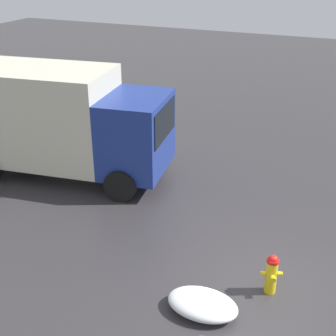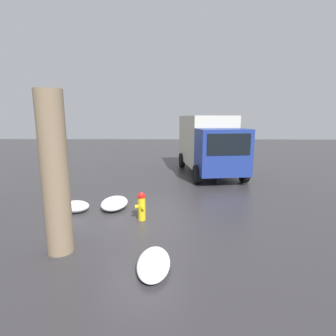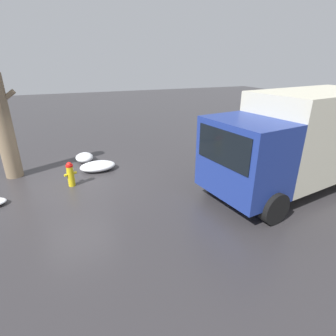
{
  "view_description": "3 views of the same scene",
  "coord_description": "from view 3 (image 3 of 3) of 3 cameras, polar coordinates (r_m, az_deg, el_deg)",
  "views": [
    {
      "loc": [
        -1.1,
        7.69,
        6.36
      ],
      "look_at": [
        3.2,
        -2.19,
        1.21
      ],
      "focal_mm": 50.0,
      "sensor_mm": 36.0,
      "label": 1
    },
    {
      "loc": [
        -7.67,
        -0.97,
        3.14
      ],
      "look_at": [
        4.23,
        -0.73,
        0.82
      ],
      "focal_mm": 28.0,
      "sensor_mm": 36.0,
      "label": 2
    },
    {
      "loc": [
        0.02,
        -8.97,
        4.09
      ],
      "look_at": [
        2.97,
        -1.68,
        0.85
      ],
      "focal_mm": 28.0,
      "sensor_mm": 36.0,
      "label": 3
    }
  ],
  "objects": [
    {
      "name": "pedestrian",
      "position": [
        8.14,
        15.16,
        -1.85
      ],
      "size": [
        0.34,
        0.34,
        1.57
      ],
      "rotation": [
        0.0,
        0.0,
        3.98
      ],
      "color": "#23232D",
      "rests_on": "ground_plane"
    },
    {
      "name": "snow_pile_curbside",
      "position": [
        10.84,
        -15.03,
        0.4
      ],
      "size": [
        1.39,
        0.9,
        0.35
      ],
      "color": "white",
      "rests_on": "ground_plane"
    },
    {
      "name": "snow_pile_by_tree",
      "position": [
        11.97,
        -17.73,
        2.22
      ],
      "size": [
        0.73,
        0.93,
        0.37
      ],
      "color": "white",
      "rests_on": "ground_plane"
    },
    {
      "name": "tree_trunk",
      "position": [
        11.07,
        -32.14,
        7.45
      ],
      "size": [
        0.92,
        0.6,
        3.73
      ],
      "color": "#7F6B51",
      "rests_on": "ground_plane"
    },
    {
      "name": "delivery_truck",
      "position": [
        9.56,
        26.66,
        5.71
      ],
      "size": [
        6.53,
        3.32,
        3.21
      ],
      "rotation": [
        0.0,
        0.0,
        1.71
      ],
      "color": "navy",
      "rests_on": "ground_plane"
    },
    {
      "name": "ground_plane",
      "position": [
        9.86,
        -20.11,
        -3.61
      ],
      "size": [
        60.0,
        60.0,
        0.0
      ],
      "primitive_type": "plane",
      "color": "#333033"
    },
    {
      "name": "fire_hydrant",
      "position": [
        9.68,
        -20.47,
        -1.18
      ],
      "size": [
        0.43,
        0.34,
        0.89
      ],
      "rotation": [
        0.0,
        0.0,
        1.94
      ],
      "color": "yellow",
      "rests_on": "ground_plane"
    }
  ]
}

